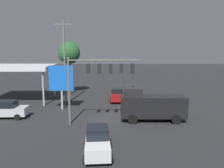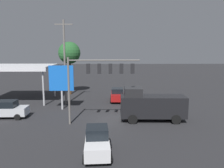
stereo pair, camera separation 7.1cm
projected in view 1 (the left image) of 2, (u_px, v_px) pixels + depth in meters
name	position (u px, v px, depth m)	size (l,w,h in m)	color
ground_plane	(112.00, 120.00, 23.68)	(200.00, 200.00, 0.00)	#262628
traffic_signal_assembly	(99.00, 73.00, 21.54)	(7.12, 0.43, 6.77)	slate
utility_pole	(65.00, 61.00, 29.66)	(2.40, 0.26, 11.47)	slate
gas_station_canopy	(17.00, 68.00, 31.93)	(10.52, 7.41, 5.30)	silver
price_sign	(61.00, 79.00, 27.24)	(3.06, 0.27, 5.58)	#B7B7BC
hatchback_crossing	(98.00, 142.00, 15.64)	(2.13, 3.89, 1.97)	silver
sedan_waiting	(117.00, 95.00, 32.23)	(2.18, 4.46, 1.93)	maroon
sedan_far	(7.00, 109.00, 24.17)	(4.44, 2.13, 1.93)	silver
delivery_truck	(151.00, 105.00, 23.14)	(6.88, 2.75, 3.58)	black
street_tree	(69.00, 53.00, 36.46)	(3.68, 3.68, 8.88)	#4C331E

